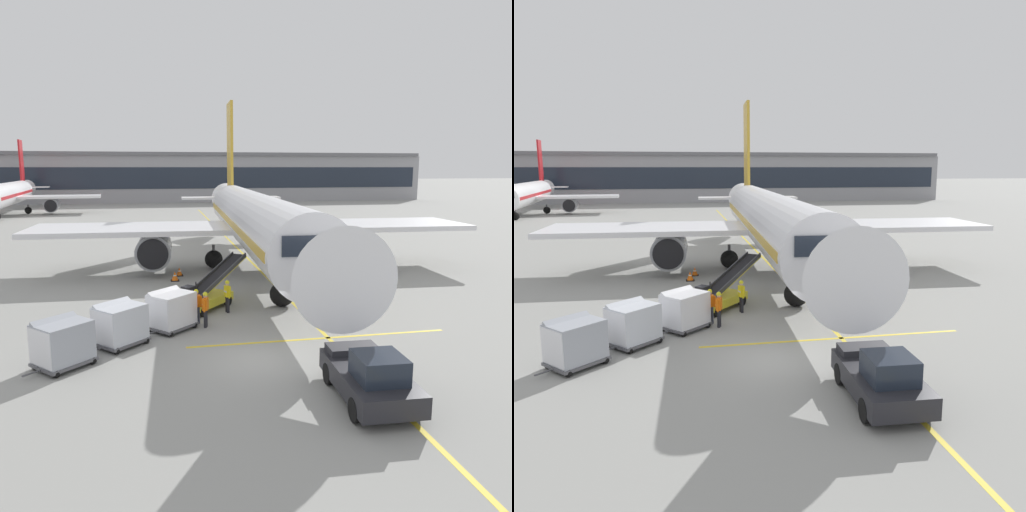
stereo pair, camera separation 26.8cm
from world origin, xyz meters
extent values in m
plane|color=gray|center=(0.00, 0.00, 0.00)|extent=(600.00, 600.00, 0.00)
cylinder|color=white|center=(3.15, 17.04, 3.79)|extent=(5.32, 32.23, 3.97)
cube|color=gold|center=(3.15, 17.04, 3.79)|extent=(5.30, 30.95, 0.48)
cone|color=white|center=(2.38, -0.97, 3.79)|extent=(3.93, 4.12, 3.77)
cone|color=white|center=(3.96, 36.24, 4.09)|extent=(3.64, 6.48, 3.37)
cube|color=white|center=(-5.23, 18.19, 3.20)|extent=(15.50, 7.06, 0.36)
cylinder|color=#93969E|center=(-4.16, 17.51, 1.79)|extent=(2.63, 4.27, 2.46)
cylinder|color=black|center=(-4.25, 15.37, 1.79)|extent=(2.09, 0.21, 2.09)
cube|color=white|center=(11.59, 17.48, 3.20)|extent=(15.50, 7.06, 0.36)
cylinder|color=#93969E|center=(10.46, 16.89, 1.79)|extent=(2.63, 4.27, 2.46)
cylinder|color=black|center=(10.37, 14.75, 1.79)|extent=(2.09, 0.21, 2.09)
cube|color=gold|center=(3.89, 34.65, 9.40)|extent=(0.44, 3.86, 9.63)
cube|color=white|center=(3.88, 34.33, 4.39)|extent=(10.46, 3.00, 0.20)
cube|color=#1E2633|center=(2.50, 1.80, 4.39)|extent=(2.85, 1.90, 0.87)
cylinder|color=#47474C|center=(2.74, 7.42, 1.25)|extent=(0.22, 0.22, 1.12)
sphere|color=black|center=(2.74, 7.42, 0.69)|extent=(1.38, 1.38, 1.38)
cylinder|color=#47474C|center=(0.24, 18.77, 1.25)|extent=(0.22, 0.22, 1.12)
sphere|color=black|center=(0.24, 18.77, 0.69)|extent=(1.38, 1.38, 1.38)
cylinder|color=#47474C|center=(6.18, 18.51, 1.25)|extent=(0.22, 0.22, 1.12)
sphere|color=black|center=(6.18, 18.51, 0.69)|extent=(1.38, 1.38, 1.38)
cube|color=gold|center=(-1.51, 7.71, 0.50)|extent=(3.42, 3.63, 0.44)
cube|color=black|center=(-2.39, 7.23, 1.07)|extent=(0.82, 0.82, 0.70)
cylinder|color=#333338|center=(-1.95, 7.75, 1.12)|extent=(0.08, 0.08, 0.80)
cube|color=gold|center=(-0.68, 8.68, 1.55)|extent=(3.91, 4.38, 1.80)
cube|color=black|center=(-0.68, 8.68, 1.64)|extent=(3.72, 4.18, 1.66)
cube|color=#333338|center=(-0.35, 8.39, 1.67)|extent=(3.22, 3.78, 1.85)
cube|color=#333338|center=(-1.02, 8.96, 1.67)|extent=(3.22, 3.78, 1.85)
cylinder|color=black|center=(-0.18, 8.14, 0.28)|extent=(0.52, 0.56, 0.56)
cylinder|color=black|center=(-1.30, 9.09, 0.28)|extent=(0.52, 0.56, 0.56)
cylinder|color=black|center=(-1.72, 6.32, 0.28)|extent=(0.52, 0.56, 0.56)
cylinder|color=black|center=(-2.84, 7.28, 0.28)|extent=(0.52, 0.56, 0.56)
cube|color=#515156|center=(-3.35, 4.49, 0.21)|extent=(2.55, 2.53, 0.12)
cylinder|color=#4C4C51|center=(-4.33, 3.57, 0.20)|extent=(0.56, 0.53, 0.07)
cube|color=silver|center=(-3.35, 4.49, 1.02)|extent=(2.41, 2.39, 1.50)
cube|color=silver|center=(-3.63, 4.79, 1.54)|extent=(1.91, 1.86, 0.74)
cube|color=silver|center=(-4.05, 3.83, 1.02)|extent=(1.01, 1.07, 1.38)
sphere|color=black|center=(-4.39, 4.44, 0.15)|extent=(0.30, 0.30, 0.30)
sphere|color=black|center=(-3.47, 3.45, 0.15)|extent=(0.30, 0.30, 0.30)
sphere|color=black|center=(-3.23, 5.54, 0.15)|extent=(0.30, 0.30, 0.30)
sphere|color=black|center=(-2.30, 4.54, 0.15)|extent=(0.30, 0.30, 0.30)
cube|color=#515156|center=(-5.57, 2.76, 0.21)|extent=(2.55, 2.53, 0.12)
cylinder|color=#4C4C51|center=(-6.56, 1.84, 0.20)|extent=(0.56, 0.53, 0.07)
cube|color=silver|center=(-5.57, 2.76, 1.02)|extent=(2.41, 2.39, 1.50)
cube|color=silver|center=(-5.85, 3.06, 1.54)|extent=(1.91, 1.86, 0.74)
cube|color=silver|center=(-6.27, 2.10, 1.02)|extent=(1.01, 1.07, 1.38)
sphere|color=black|center=(-6.62, 2.71, 0.15)|extent=(0.30, 0.30, 0.30)
sphere|color=black|center=(-5.69, 1.72, 0.15)|extent=(0.30, 0.30, 0.30)
sphere|color=black|center=(-5.45, 3.80, 0.15)|extent=(0.30, 0.30, 0.30)
sphere|color=black|center=(-4.52, 2.81, 0.15)|extent=(0.30, 0.30, 0.30)
cube|color=#515156|center=(-7.57, 0.79, 0.21)|extent=(2.55, 2.53, 0.12)
cylinder|color=#4C4C51|center=(-8.55, -0.14, 0.20)|extent=(0.56, 0.53, 0.07)
cube|color=#9EA3AD|center=(-7.57, 0.79, 1.02)|extent=(2.41, 2.39, 1.50)
cube|color=#9EA3AD|center=(-7.85, 1.09, 1.54)|extent=(1.91, 1.86, 0.74)
cube|color=silver|center=(-8.27, 0.13, 1.02)|extent=(1.01, 1.07, 1.38)
sphere|color=black|center=(-8.62, 0.74, 0.15)|extent=(0.30, 0.30, 0.30)
sphere|color=black|center=(-7.69, -0.26, 0.15)|extent=(0.30, 0.30, 0.30)
sphere|color=black|center=(-7.45, 1.83, 0.15)|extent=(0.30, 0.30, 0.30)
sphere|color=black|center=(-6.52, 0.84, 0.15)|extent=(0.30, 0.30, 0.30)
cube|color=#232328|center=(2.79, -4.06, 0.68)|extent=(2.27, 4.48, 0.70)
cube|color=#1E2633|center=(2.76, -4.83, 1.43)|extent=(1.53, 1.60, 0.80)
cube|color=#28282D|center=(2.86, -2.42, 1.15)|extent=(1.82, 1.04, 0.24)
cylinder|color=black|center=(3.77, -2.74, 0.38)|extent=(0.31, 0.77, 0.76)
cylinder|color=black|center=(1.92, -2.66, 0.38)|extent=(0.31, 0.77, 0.76)
cylinder|color=black|center=(3.66, -5.46, 0.38)|extent=(0.31, 0.77, 0.76)
cylinder|color=black|center=(1.82, -5.39, 0.38)|extent=(0.31, 0.77, 0.76)
cylinder|color=black|center=(-0.35, 6.74, 0.43)|extent=(0.15, 0.15, 0.86)
cylinder|color=black|center=(-0.40, 6.91, 0.43)|extent=(0.15, 0.15, 0.86)
cube|color=yellow|center=(-0.38, 6.82, 1.15)|extent=(0.34, 0.43, 0.58)
cube|color=white|center=(-0.50, 6.79, 1.15)|extent=(0.11, 0.33, 0.08)
sphere|color=beige|center=(-0.38, 6.82, 1.56)|extent=(0.21, 0.21, 0.21)
sphere|color=yellow|center=(-0.38, 6.82, 1.63)|extent=(0.23, 0.23, 0.23)
cylinder|color=yellow|center=(-0.31, 6.59, 1.10)|extent=(0.09, 0.09, 0.56)
cylinder|color=yellow|center=(-0.45, 7.05, 1.10)|extent=(0.09, 0.09, 0.56)
cylinder|color=black|center=(-1.78, 4.48, 0.43)|extent=(0.15, 0.15, 0.86)
cylinder|color=black|center=(-1.72, 4.65, 0.43)|extent=(0.15, 0.15, 0.86)
cube|color=orange|center=(-1.75, 4.56, 1.15)|extent=(0.35, 0.44, 0.58)
cube|color=white|center=(-1.87, 4.60, 1.15)|extent=(0.12, 0.33, 0.08)
sphere|color=tan|center=(-1.75, 4.56, 1.56)|extent=(0.21, 0.21, 0.21)
sphere|color=yellow|center=(-1.75, 4.56, 1.63)|extent=(0.23, 0.23, 0.23)
cylinder|color=orange|center=(-1.83, 4.34, 1.10)|extent=(0.09, 0.09, 0.56)
cylinder|color=orange|center=(-1.67, 4.79, 1.10)|extent=(0.09, 0.09, 0.56)
cylinder|color=#333847|center=(-2.22, 5.17, 0.43)|extent=(0.15, 0.15, 0.86)
cylinder|color=#333847|center=(-2.05, 5.19, 0.43)|extent=(0.15, 0.15, 0.86)
cube|color=orange|center=(-2.14, 5.18, 1.15)|extent=(0.41, 0.29, 0.58)
cube|color=white|center=(-2.15, 5.30, 1.15)|extent=(0.34, 0.05, 0.08)
sphere|color=tan|center=(-2.14, 5.18, 1.56)|extent=(0.21, 0.21, 0.21)
sphere|color=yellow|center=(-2.14, 5.18, 1.63)|extent=(0.23, 0.23, 0.23)
cylinder|color=orange|center=(-2.37, 5.15, 1.10)|extent=(0.09, 0.09, 0.56)
cylinder|color=orange|center=(-1.90, 5.21, 1.10)|extent=(0.09, 0.09, 0.56)
cube|color=black|center=(-2.47, 16.50, 0.03)|extent=(0.53, 0.53, 0.05)
cone|color=orange|center=(-2.47, 16.50, 0.33)|extent=(0.42, 0.42, 0.56)
cylinder|color=white|center=(-2.47, 16.50, 0.36)|extent=(0.23, 0.23, 0.07)
cube|color=black|center=(-2.83, 14.92, 0.03)|extent=(0.57, 0.57, 0.05)
cone|color=orange|center=(-2.83, 14.92, 0.35)|extent=(0.46, 0.46, 0.60)
cylinder|color=white|center=(-2.83, 14.92, 0.38)|extent=(0.25, 0.25, 0.07)
cube|color=yellow|center=(3.51, 17.04, 0.00)|extent=(0.20, 110.00, 0.01)
cube|color=yellow|center=(3.15, 1.95, 0.00)|extent=(12.00, 0.20, 0.01)
cube|color=#939399|center=(8.47, 101.35, 5.07)|extent=(97.86, 19.12, 10.14)
cube|color=#1E2633|center=(8.47, 91.74, 5.32)|extent=(94.93, 0.10, 4.56)
cube|color=slate|center=(8.47, 99.44, 10.49)|extent=(96.89, 16.25, 0.70)
cylinder|color=white|center=(-27.40, 68.18, 3.34)|extent=(5.94, 28.84, 3.66)
cube|color=red|center=(-27.40, 68.18, 3.34)|extent=(5.88, 27.70, 0.44)
cone|color=white|center=(-28.78, 85.37, 3.61)|extent=(3.57, 6.08, 3.11)
cube|color=white|center=(-19.95, 69.49, 2.79)|extent=(14.02, 6.80, 0.36)
cylinder|color=#93969E|center=(-20.84, 68.85, 1.48)|extent=(2.56, 3.89, 2.27)
cylinder|color=black|center=(-20.69, 66.94, 1.48)|extent=(1.93, 0.27, 1.93)
cube|color=red|center=(-28.66, 83.91, 8.37)|extent=(0.55, 3.45, 8.59)
cube|color=white|center=(-28.64, 83.62, 3.89)|extent=(9.40, 3.02, 0.20)
cylinder|color=#47474C|center=(-24.78, 69.82, 1.04)|extent=(0.22, 0.22, 0.94)
sphere|color=black|center=(-24.78, 69.82, 0.57)|extent=(1.15, 1.15, 1.15)
camera|label=1|loc=(-3.86, -18.49, 7.57)|focal=35.03mm
camera|label=2|loc=(-3.60, -18.54, 7.57)|focal=35.03mm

